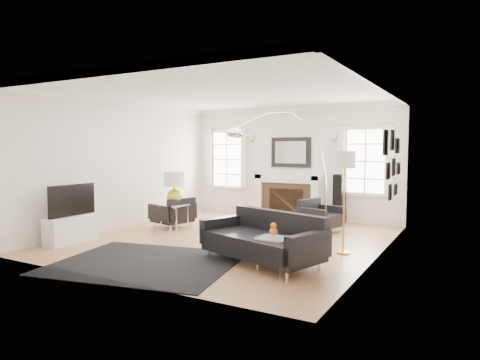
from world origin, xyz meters
The scene contains 25 objects.
floor centered at (0.00, 0.00, 0.00)m, with size 6.00×6.00×0.00m, color #9A6B40.
back_wall centered at (0.00, 3.00, 1.40)m, with size 5.50×0.04×2.80m, color silver.
front_wall centered at (0.00, -3.00, 1.40)m, with size 5.50×0.04×2.80m, color silver.
left_wall centered at (-2.75, 0.00, 1.40)m, with size 0.04×6.00×2.80m, color silver.
right_wall centered at (2.75, 0.00, 1.40)m, with size 0.04×6.00×2.80m, color silver.
ceiling centered at (0.00, 0.00, 2.80)m, with size 5.50×6.00×0.02m, color white.
crown_molding centered at (0.00, 0.00, 2.74)m, with size 5.50×6.00×0.12m, color white.
fireplace centered at (0.00, 2.79, 0.54)m, with size 1.70×0.69×1.11m.
mantel_mirror centered at (0.00, 2.95, 1.65)m, with size 1.05×0.07×0.75m.
window_left centered at (-1.85, 2.95, 1.46)m, with size 1.24×0.15×1.62m.
window_right centered at (1.85, 2.95, 1.46)m, with size 1.24×0.15×1.62m.
gallery_wall centered at (2.72, 1.30, 1.53)m, with size 0.04×1.73×1.29m.
tv_unit centered at (-2.44, -1.70, 0.33)m, with size 0.35×1.00×1.09m.
area_rug centered at (-0.26, -2.13, 0.01)m, with size 2.67×2.22×0.01m, color black.
sofa centered at (1.31, -1.21, 0.35)m, with size 2.13×1.44×0.64m.
armchair_left centered at (-1.74, 0.47, 0.31)m, with size 0.90×0.97×0.55m.
armchair_right centered at (1.21, 1.61, 0.31)m, with size 0.92×0.98×0.55m.
coffee_table centered at (0.23, 1.01, 0.33)m, with size 0.82×0.82×0.37m.
side_table_left centered at (-1.61, 0.31, 0.43)m, with size 0.48×0.48×0.53m.
nesting_table centered at (1.59, -1.49, 0.37)m, with size 0.43×0.36×0.48m.
gourd_lamp centered at (-1.61, 0.31, 0.94)m, with size 0.45×0.45×0.71m.
orange_vase centered at (1.59, -1.49, 0.58)m, with size 0.12×0.12×0.19m.
arc_floor_lamp centered at (0.51, 1.22, 1.41)m, with size 1.84×1.70×2.60m.
stick_floor_lamp centered at (2.20, -0.06, 1.48)m, with size 0.35×0.35×1.71m.
speaker_tower centered at (1.34, 2.65, 0.58)m, with size 0.23×0.23×1.15m, color black.
Camera 1 is at (4.13, -7.01, 1.75)m, focal length 32.00 mm.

